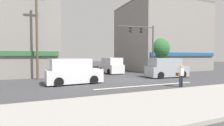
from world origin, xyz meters
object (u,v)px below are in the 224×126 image
object	(u,v)px
traffic_light_mast	(146,42)
pedestrian_foreground_with_bag	(181,74)
street_tree	(158,49)
van_waiting_far	(73,72)
utility_pole_far_right	(148,41)
van_parked_curbside	(111,66)
utility_pole_near_left	(37,36)
van_crossing_rightbound	(166,68)

from	to	relation	value
traffic_light_mast	pedestrian_foreground_with_bag	bearing A→B (deg)	-107.36
street_tree	van_waiting_far	size ratio (longest dim) A/B	1.06
utility_pole_far_right	pedestrian_foreground_with_bag	size ratio (longest dim) A/B	5.38
street_tree	van_parked_curbside	xyz separation A→B (m)	(-6.54, 1.74, -2.39)
utility_pole_near_left	van_parked_curbside	xyz separation A→B (m)	(9.23, 3.02, -3.33)
traffic_light_mast	van_waiting_far	size ratio (longest dim) A/B	1.32
utility_pole_far_right	traffic_light_mast	world-z (taller)	utility_pole_far_right
street_tree	van_waiting_far	distance (m)	14.26
utility_pole_near_left	van_crossing_rightbound	xyz separation A→B (m)	(13.07, -3.57, -3.33)
utility_pole_near_left	pedestrian_foreground_with_bag	bearing A→B (deg)	-41.59
street_tree	van_waiting_far	world-z (taller)	street_tree
utility_pole_far_right	pedestrian_foreground_with_bag	xyz separation A→B (m)	(-6.15, -13.20, -3.70)
traffic_light_mast	van_waiting_far	world-z (taller)	traffic_light_mast
utility_pole_far_right	street_tree	bearing A→B (deg)	-97.00
street_tree	utility_pole_near_left	size ratio (longest dim) A/B	0.59
traffic_light_mast	van_crossing_rightbound	bearing A→B (deg)	-83.54
van_crossing_rightbound	van_waiting_far	size ratio (longest dim) A/B	1.00
street_tree	traffic_light_mast	xyz separation A→B (m)	(-3.08, -1.50, 0.78)
pedestrian_foreground_with_bag	van_waiting_far	bearing A→B (deg)	146.64
utility_pole_near_left	utility_pole_far_right	xyz separation A→B (m)	(16.14, 4.34, 0.31)
utility_pole_near_left	van_waiting_far	world-z (taller)	utility_pole_near_left
utility_pole_near_left	traffic_light_mast	bearing A→B (deg)	-1.01
van_parked_curbside	van_waiting_far	distance (m)	9.61
street_tree	van_crossing_rightbound	distance (m)	6.04
utility_pole_far_right	van_waiting_far	distance (m)	16.22
van_parked_curbside	pedestrian_foreground_with_bag	xyz separation A→B (m)	(0.76, -11.88, -0.05)
utility_pole_near_left	pedestrian_foreground_with_bag	xyz separation A→B (m)	(9.99, -8.86, -3.38)
street_tree	utility_pole_far_right	bearing A→B (deg)	83.00
van_crossing_rightbound	pedestrian_foreground_with_bag	world-z (taller)	van_crossing_rightbound
utility_pole_far_right	van_parked_curbside	distance (m)	7.93
utility_pole_near_left	van_waiting_far	xyz separation A→B (m)	(2.79, -4.12, -3.33)
utility_pole_far_right	van_crossing_rightbound	bearing A→B (deg)	-111.25
utility_pole_near_left	van_crossing_rightbound	size ratio (longest dim) A/B	1.78
street_tree	traffic_light_mast	distance (m)	3.51
street_tree	van_waiting_far	bearing A→B (deg)	-157.43
utility_pole_far_right	van_waiting_far	bearing A→B (deg)	-147.65
utility_pole_near_left	traffic_light_mast	world-z (taller)	utility_pole_near_left
van_parked_curbside	van_waiting_far	bearing A→B (deg)	-132.04
van_parked_curbside	street_tree	bearing A→B (deg)	-14.93
van_waiting_far	utility_pole_near_left	bearing A→B (deg)	124.06
utility_pole_near_left	van_crossing_rightbound	world-z (taller)	utility_pole_near_left
utility_pole_far_right	van_parked_curbside	bearing A→B (deg)	-169.20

